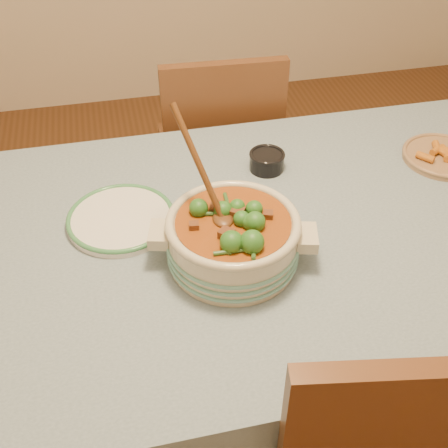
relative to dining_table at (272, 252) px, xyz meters
name	(u,v)px	position (x,y,z in m)	size (l,w,h in m)	color
floor	(261,389)	(0.00, 0.00, -0.66)	(4.50, 4.50, 0.00)	#4D2C16
dining_table	(272,252)	(0.00, 0.00, 0.00)	(1.68, 1.08, 0.76)	brown
stew_casserole	(233,236)	(-0.14, -0.10, 0.17)	(0.41, 0.38, 0.38)	beige
white_plate	(121,218)	(-0.39, 0.11, 0.10)	(0.29, 0.29, 0.03)	white
condiment_bowl	(267,160)	(0.05, 0.26, 0.12)	(0.12, 0.12, 0.06)	black
fried_plate	(443,155)	(0.60, 0.19, 0.11)	(0.24, 0.24, 0.04)	#987954
chair_far	(219,149)	(0.01, 0.74, -0.13)	(0.46, 0.46, 0.94)	brown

